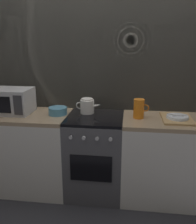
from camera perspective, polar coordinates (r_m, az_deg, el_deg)
The scene contains 10 objects.
ground_plane at distance 3.00m, azimuth -0.65°, elevation -17.67°, with size 8.00×8.00×0.00m, color #2D2D33.
back_wall at distance 2.85m, azimuth 0.18°, elevation 6.67°, with size 3.60×0.05×2.40m.
counter_left at distance 3.02m, azimuth -18.03°, elevation -8.50°, with size 1.20×0.60×0.90m.
stove_unit at distance 2.77m, azimuth -0.68°, elevation -9.96°, with size 0.60×0.63×0.90m.
counter_right at distance 2.81m, azimuth 18.16°, elevation -10.49°, with size 1.20×0.60×0.90m.
microwave at distance 2.87m, azimuth -19.66°, elevation 2.44°, with size 0.46×0.35×0.27m.
kettle at distance 2.71m, azimuth -2.50°, elevation 1.41°, with size 0.28×0.15×0.17m.
mixing_bowl at distance 2.70m, azimuth -9.31°, elevation 0.26°, with size 0.20×0.20×0.08m, color teal.
pitcher at distance 2.56m, azimuth 9.48°, elevation 0.78°, with size 0.16×0.11×0.20m.
dish_pile at distance 2.62m, azimuth 17.87°, elevation -1.34°, with size 0.30×0.40×0.06m.
Camera 1 is at (0.35, -2.46, 1.68)m, focal length 39.42 mm.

